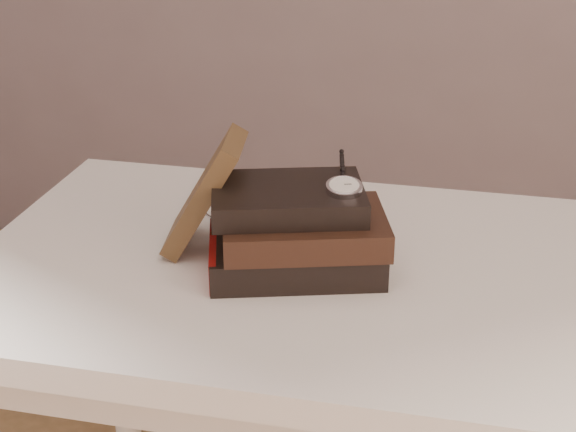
# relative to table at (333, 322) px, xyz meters

# --- Properties ---
(table) EXTENTS (1.00, 0.60, 0.75)m
(table) POSITION_rel_table_xyz_m (0.00, 0.00, 0.00)
(table) COLOR white
(table) RESTS_ON ground
(book_stack) EXTENTS (0.27, 0.21, 0.11)m
(book_stack) POSITION_rel_table_xyz_m (-0.05, -0.02, 0.15)
(book_stack) COLOR black
(book_stack) RESTS_ON table
(journal) EXTENTS (0.13, 0.13, 0.17)m
(journal) POSITION_rel_table_xyz_m (-0.19, 0.02, 0.18)
(journal) COLOR #3C2917
(journal) RESTS_ON table
(pocket_watch) EXTENTS (0.06, 0.15, 0.02)m
(pocket_watch) POSITION_rel_table_xyz_m (0.01, -0.01, 0.21)
(pocket_watch) COLOR silver
(pocket_watch) RESTS_ON book_stack
(eyeglasses) EXTENTS (0.12, 0.13, 0.05)m
(eyeglasses) POSITION_rel_table_xyz_m (-0.15, 0.03, 0.16)
(eyeglasses) COLOR silver
(eyeglasses) RESTS_ON book_stack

